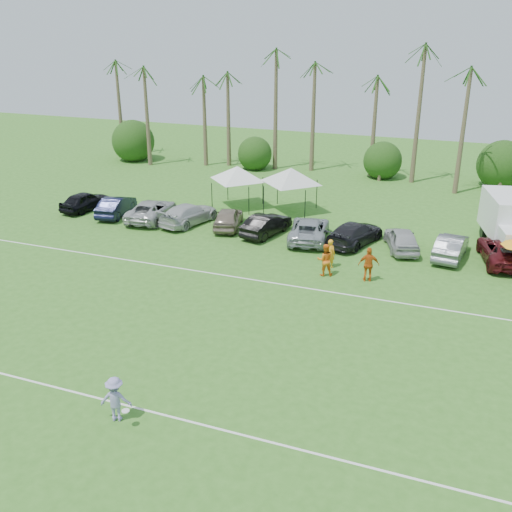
% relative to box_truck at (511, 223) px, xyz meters
% --- Properties ---
extents(ground, '(120.00, 120.00, 0.00)m').
position_rel_box_truck_xyz_m(ground, '(-16.20, -23.85, -1.74)').
color(ground, '#356F21').
rests_on(ground, ground).
extents(field_lines, '(80.00, 12.10, 0.01)m').
position_rel_box_truck_xyz_m(field_lines, '(-16.20, -15.85, -1.73)').
color(field_lines, white).
rests_on(field_lines, ground).
extents(palm_tree_0, '(2.40, 2.40, 8.90)m').
position_rel_box_truck_xyz_m(palm_tree_0, '(-38.20, 14.15, 5.74)').
color(palm_tree_0, brown).
rests_on(palm_tree_0, ground).
extents(palm_tree_1, '(2.40, 2.40, 9.90)m').
position_rel_box_truck_xyz_m(palm_tree_1, '(-33.20, 14.15, 6.61)').
color(palm_tree_1, brown).
rests_on(palm_tree_1, ground).
extents(palm_tree_2, '(2.40, 2.40, 10.90)m').
position_rel_box_truck_xyz_m(palm_tree_2, '(-28.20, 14.15, 7.47)').
color(palm_tree_2, brown).
rests_on(palm_tree_2, ground).
extents(palm_tree_3, '(2.40, 2.40, 11.90)m').
position_rel_box_truck_xyz_m(palm_tree_3, '(-24.20, 14.15, 8.32)').
color(palm_tree_3, brown).
rests_on(palm_tree_3, ground).
extents(palm_tree_4, '(2.40, 2.40, 8.90)m').
position_rel_box_truck_xyz_m(palm_tree_4, '(-20.20, 14.15, 5.74)').
color(palm_tree_4, brown).
rests_on(palm_tree_4, ground).
extents(palm_tree_5, '(2.40, 2.40, 9.90)m').
position_rel_box_truck_xyz_m(palm_tree_5, '(-16.20, 14.15, 6.61)').
color(palm_tree_5, brown).
rests_on(palm_tree_5, ground).
extents(palm_tree_6, '(2.40, 2.40, 10.90)m').
position_rel_box_truck_xyz_m(palm_tree_6, '(-12.20, 14.15, 7.47)').
color(palm_tree_6, brown).
rests_on(palm_tree_6, ground).
extents(palm_tree_7, '(2.40, 2.40, 11.90)m').
position_rel_box_truck_xyz_m(palm_tree_7, '(-8.20, 14.15, 8.32)').
color(palm_tree_7, brown).
rests_on(palm_tree_7, ground).
extents(palm_tree_8, '(2.40, 2.40, 8.90)m').
position_rel_box_truck_xyz_m(palm_tree_8, '(-3.20, 14.15, 5.74)').
color(palm_tree_8, brown).
rests_on(palm_tree_8, ground).
extents(bush_tree_0, '(4.00, 4.00, 4.00)m').
position_rel_box_truck_xyz_m(bush_tree_0, '(-35.20, 15.15, 0.06)').
color(bush_tree_0, brown).
rests_on(bush_tree_0, ground).
extents(bush_tree_1, '(4.00, 4.00, 4.00)m').
position_rel_box_truck_xyz_m(bush_tree_1, '(-22.20, 15.15, 0.06)').
color(bush_tree_1, brown).
rests_on(bush_tree_1, ground).
extents(bush_tree_2, '(4.00, 4.00, 4.00)m').
position_rel_box_truck_xyz_m(bush_tree_2, '(-10.20, 15.15, 0.06)').
color(bush_tree_2, brown).
rests_on(bush_tree_2, ground).
extents(bush_tree_3, '(4.00, 4.00, 4.00)m').
position_rel_box_truck_xyz_m(bush_tree_3, '(-0.20, 15.15, 0.06)').
color(bush_tree_3, brown).
rests_on(bush_tree_3, ground).
extents(sideline_player_a, '(0.71, 0.57, 1.69)m').
position_rel_box_truck_xyz_m(sideline_player_a, '(-9.58, -6.60, -0.90)').
color(sideline_player_a, '#FF9D1C').
rests_on(sideline_player_a, ground).
extents(sideline_player_b, '(1.09, 0.97, 1.85)m').
position_rel_box_truck_xyz_m(sideline_player_b, '(-9.56, -7.85, -0.81)').
color(sideline_player_b, orange).
rests_on(sideline_player_b, ground).
extents(sideline_player_c, '(1.21, 0.76, 1.92)m').
position_rel_box_truck_xyz_m(sideline_player_c, '(-7.18, -7.76, -0.78)').
color(sideline_player_c, '#D35D17').
rests_on(sideline_player_c, ground).
extents(box_truck, '(3.68, 6.67, 3.25)m').
position_rel_box_truck_xyz_m(box_truck, '(0.00, 0.00, 0.00)').
color(box_truck, white).
rests_on(box_truck, ground).
extents(canopy_tent_left, '(4.55, 4.55, 3.69)m').
position_rel_box_truck_xyz_m(canopy_tent_left, '(-18.97, 2.35, 1.42)').
color(canopy_tent_left, black).
rests_on(canopy_tent_left, ground).
extents(canopy_tent_right, '(4.78, 4.78, 3.87)m').
position_rel_box_truck_xyz_m(canopy_tent_right, '(-14.85, 2.59, 1.58)').
color(canopy_tent_right, black).
rests_on(canopy_tent_right, ground).
extents(frisbee_player, '(1.31, 0.94, 1.71)m').
position_rel_box_truck_xyz_m(frisbee_player, '(-13.25, -22.63, -0.89)').
color(frisbee_player, '#928AC5').
rests_on(frisbee_player, ground).
extents(parked_car_0, '(2.25, 4.35, 1.41)m').
position_rel_box_truck_xyz_m(parked_car_0, '(-29.38, -2.43, -1.03)').
color(parked_car_0, black).
rests_on(parked_car_0, ground).
extents(parked_car_1, '(2.20, 4.48, 1.41)m').
position_rel_box_truck_xyz_m(parked_car_1, '(-26.47, -2.73, -1.03)').
color(parked_car_1, black).
rests_on(parked_car_1, ground).
extents(parked_car_2, '(2.97, 5.34, 1.41)m').
position_rel_box_truck_xyz_m(parked_car_2, '(-23.56, -2.68, -1.03)').
color(parked_car_2, '#ADADAD').
rests_on(parked_car_2, ground).
extents(parked_car_3, '(3.11, 5.21, 1.41)m').
position_rel_box_truck_xyz_m(parked_car_3, '(-20.65, -2.52, -1.03)').
color(parked_car_3, '#BCBCBC').
rests_on(parked_car_3, ground).
extents(parked_car_4, '(2.63, 4.43, 1.41)m').
position_rel_box_truck_xyz_m(parked_car_4, '(-17.74, -2.35, -1.03)').
color(parked_car_4, gray).
rests_on(parked_car_4, ground).
extents(parked_car_5, '(2.43, 4.52, 1.41)m').
position_rel_box_truck_xyz_m(parked_car_5, '(-14.83, -2.75, -1.03)').
color(parked_car_5, black).
rests_on(parked_car_5, ground).
extents(parked_car_6, '(3.23, 5.43, 1.41)m').
position_rel_box_truck_xyz_m(parked_car_6, '(-11.93, -2.71, -1.03)').
color(parked_car_6, '#979EA5').
rests_on(parked_car_6, ground).
extents(parked_car_7, '(3.37, 5.24, 1.41)m').
position_rel_box_truck_xyz_m(parked_car_7, '(-9.02, -2.38, -1.03)').
color(parked_car_7, black).
rests_on(parked_car_7, ground).
extents(parked_car_8, '(2.88, 4.46, 1.41)m').
position_rel_box_truck_xyz_m(parked_car_8, '(-6.11, -2.38, -1.03)').
color(parked_car_8, '#B4B4B4').
rests_on(parked_car_8, ground).
extents(parked_car_9, '(2.00, 4.44, 1.41)m').
position_rel_box_truck_xyz_m(parked_car_9, '(-3.20, -2.66, -1.03)').
color(parked_car_9, slate).
rests_on(parked_car_9, ground).
extents(parked_car_10, '(3.25, 5.43, 1.41)m').
position_rel_box_truck_xyz_m(parked_car_10, '(-0.29, -2.37, -1.03)').
color(parked_car_10, '#541217').
rests_on(parked_car_10, ground).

